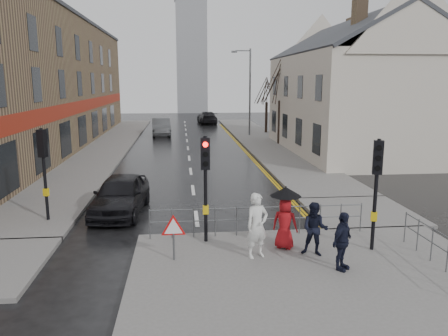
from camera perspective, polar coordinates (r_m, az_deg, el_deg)
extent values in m
plane|color=black|center=(14.07, -3.14, -10.35)|extent=(120.00, 120.00, 0.00)
cube|color=#605E5B|center=(11.42, 13.54, -15.66)|extent=(10.00, 9.00, 0.14)
cube|color=#605E5B|center=(36.92, -14.94, 2.93)|extent=(4.00, 44.00, 0.14)
cube|color=#605E5B|center=(39.05, 4.75, 3.71)|extent=(4.00, 40.00, 0.14)
cube|color=#605E5B|center=(18.28, 17.30, -5.50)|extent=(4.00, 4.20, 0.14)
cube|color=brown|center=(36.90, -24.18, 10.02)|extent=(8.00, 42.00, 10.00)
cube|color=beige|center=(33.55, 16.43, 7.94)|extent=(9.00, 16.00, 7.00)
cube|color=brown|center=(29.51, 17.26, 18.61)|extent=(0.70, 0.90, 1.80)
cube|color=brown|center=(37.88, 16.34, 16.92)|extent=(0.70, 0.90, 1.80)
cube|color=gray|center=(75.20, -4.26, 14.15)|extent=(5.00, 5.00, 18.00)
cylinder|color=black|center=(13.71, -2.43, -2.85)|extent=(0.11, 0.11, 3.40)
cube|color=black|center=(13.47, -2.47, 1.90)|extent=(0.28, 0.22, 1.00)
cylinder|color=#FF0C07|center=(13.29, -2.44, 3.08)|extent=(0.16, 0.04, 0.16)
cylinder|color=black|center=(13.34, -2.43, 1.80)|extent=(0.16, 0.04, 0.16)
cylinder|color=black|center=(13.39, -2.42, 0.54)|extent=(0.16, 0.04, 0.16)
cube|color=gold|center=(13.88, -2.41, -5.45)|extent=(0.18, 0.14, 0.28)
cylinder|color=black|center=(13.78, 19.16, -3.40)|extent=(0.11, 0.11, 3.40)
cube|color=black|center=(13.55, 19.47, 1.31)|extent=(0.34, 0.30, 1.00)
cylinder|color=black|center=(13.36, 19.61, 2.48)|extent=(0.16, 0.09, 0.16)
cylinder|color=black|center=(13.41, 19.52, 1.21)|extent=(0.16, 0.09, 0.16)
cylinder|color=black|center=(13.46, 19.44, -0.04)|extent=(0.16, 0.09, 0.16)
cube|color=gold|center=(13.95, 18.99, -5.99)|extent=(0.22, 0.19, 0.28)
cylinder|color=black|center=(17.15, -22.38, -0.83)|extent=(0.11, 0.11, 3.40)
cube|color=black|center=(16.96, -22.67, 2.98)|extent=(0.34, 0.30, 1.00)
cylinder|color=black|center=(17.04, -22.47, 4.04)|extent=(0.16, 0.09, 0.16)
cylinder|color=black|center=(17.07, -22.39, 3.05)|extent=(0.16, 0.09, 0.16)
cylinder|color=black|center=(17.12, -22.32, 2.05)|extent=(0.16, 0.09, 0.16)
cube|color=gold|center=(17.29, -22.22, -2.93)|extent=(0.22, 0.19, 0.28)
cylinder|color=#595B5E|center=(14.45, -9.68, -7.22)|extent=(0.04, 0.04, 1.00)
cylinder|color=#595B5E|center=(15.62, 17.44, -6.16)|extent=(0.04, 0.04, 1.00)
cylinder|color=#595B5E|center=(14.49, 4.46, -5.17)|extent=(7.10, 0.04, 0.04)
cylinder|color=#595B5E|center=(14.61, 4.44, -6.67)|extent=(7.10, 0.04, 0.04)
cylinder|color=#595B5E|center=(15.11, 22.59, -7.12)|extent=(0.04, 0.04, 1.00)
cylinder|color=#595B5E|center=(13.28, 27.20, -9.80)|extent=(0.04, 4.50, 0.04)
cylinder|color=#595B5E|center=(12.74, -6.57, -10.05)|extent=(0.06, 0.06, 0.85)
cylinder|color=red|center=(12.56, -6.63, -7.82)|extent=(0.80, 0.03, 0.80)
cylinder|color=white|center=(12.54, -6.63, -7.85)|extent=(0.60, 0.03, 0.60)
cylinder|color=#595B5E|center=(41.60, 3.40, 9.82)|extent=(0.16, 0.16, 8.00)
cylinder|color=#595B5E|center=(41.58, 2.48, 15.06)|extent=(1.40, 0.10, 0.10)
cube|color=#595B5E|center=(41.47, 1.35, 14.94)|extent=(0.50, 0.25, 0.18)
cylinder|color=black|center=(36.13, 7.23, 5.95)|extent=(0.26, 0.26, 3.50)
cylinder|color=black|center=(44.05, 5.54, 6.61)|extent=(0.26, 0.26, 3.00)
imported|color=silver|center=(12.72, 4.34, -7.51)|extent=(0.82, 0.68, 1.91)
imported|color=black|center=(13.13, 11.79, -7.83)|extent=(0.95, 0.86, 1.60)
imported|color=#A31318|center=(13.53, 7.96, -7.15)|extent=(0.92, 0.80, 1.59)
cylinder|color=black|center=(13.49, 7.97, -6.74)|extent=(0.02, 0.02, 1.79)
cone|color=black|center=(13.25, 8.08, -3.06)|extent=(0.96, 0.96, 0.28)
imported|color=black|center=(12.32, 15.18, -9.22)|extent=(0.96, 0.94, 1.62)
imported|color=black|center=(17.80, -13.36, -3.39)|extent=(2.24, 4.67, 1.54)
imported|color=#434548|center=(42.99, -8.21, 5.33)|extent=(2.07, 5.08, 1.64)
imported|color=black|center=(54.50, -2.22, 6.60)|extent=(2.44, 5.30, 1.50)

